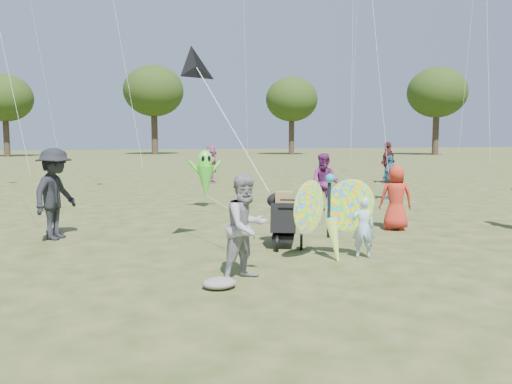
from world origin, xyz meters
TOP-DOWN VIEW (x-y plane):
  - ground at (0.00, 0.00)m, footprint 160.00×160.00m
  - child_girl at (1.44, 0.33)m, footprint 0.46×0.38m
  - adult_man at (-0.89, -0.42)m, footprint 0.97×0.90m
  - grey_bag at (-1.38, -0.77)m, footprint 0.49×0.40m
  - crowd_a at (3.44, 2.53)m, footprint 0.85×0.70m
  - crowd_b at (-3.98, 3.55)m, footprint 1.21×1.42m
  - crowd_c at (6.35, 7.69)m, footprint 0.95×0.78m
  - crowd_e at (2.97, 5.53)m, footprint 1.03×1.01m
  - crowd_h at (9.50, 13.16)m, footprint 1.20×0.99m
  - crowd_j at (1.57, 15.42)m, footprint 0.71×1.68m
  - jogging_stroller at (0.37, 1.60)m, footprint 0.75×1.14m
  - butterfly_kite at (0.85, 0.38)m, footprint 1.74×0.75m
  - delta_kite_rig at (-1.29, 1.56)m, footprint 1.26×2.21m
  - alien_kite at (-0.14, 7.36)m, footprint 1.12×0.69m
  - tree_line at (3.67, 44.99)m, footprint 91.78×33.60m

SIDE VIEW (x-z plane):
  - ground at x=0.00m, z-range 0.00..0.00m
  - grey_bag at x=-1.38m, z-range 0.00..0.16m
  - child_girl at x=1.44m, z-range 0.00..1.09m
  - jogging_stroller at x=0.37m, z-range 0.07..1.16m
  - crowd_a at x=3.44m, z-range 0.00..1.50m
  - butterfly_kite at x=0.85m, z-range -0.10..1.60m
  - crowd_c at x=6.35m, z-range 0.00..1.52m
  - adult_man at x=-0.89m, z-range 0.00..1.60m
  - crowd_e at x=2.97m, z-range 0.00..1.67m
  - crowd_j at x=1.57m, z-range 0.00..1.75m
  - crowd_b at x=-3.98m, z-range 0.00..1.91m
  - crowd_h at x=9.50m, z-range 0.00..1.92m
  - alien_kite at x=-0.14m, z-range 0.10..1.84m
  - delta_kite_rig at x=-1.29m, z-range 2.12..4.64m
  - tree_line at x=3.67m, z-range 1.47..12.25m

